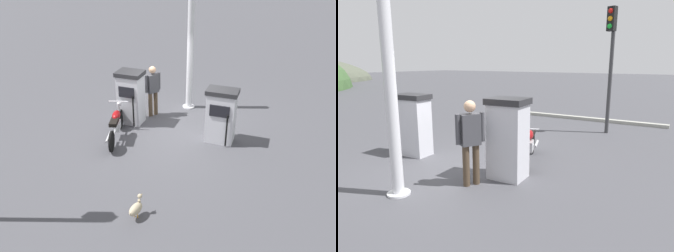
% 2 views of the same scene
% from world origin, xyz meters
% --- Properties ---
extents(ground_plane, '(120.00, 120.00, 0.00)m').
position_xyz_m(ground_plane, '(0.00, 0.00, 0.00)').
color(ground_plane, '#424247').
extents(fuel_pump_near, '(0.68, 0.82, 1.62)m').
position_xyz_m(fuel_pump_near, '(0.05, -1.40, 0.82)').
color(fuel_pump_near, silver).
rests_on(fuel_pump_near, ground).
extents(fuel_pump_far, '(0.61, 0.88, 1.53)m').
position_xyz_m(fuel_pump_far, '(0.05, 1.40, 0.78)').
color(fuel_pump_far, silver).
rests_on(fuel_pump_far, ground).
extents(motorcycle_near_pump, '(1.80, 0.84, 0.92)m').
position_xyz_m(motorcycle_near_pump, '(1.13, -1.28, 0.46)').
color(motorcycle_near_pump, black).
rests_on(motorcycle_near_pump, ground).
extents(attendant_person, '(0.54, 0.35, 1.62)m').
position_xyz_m(attendant_person, '(-0.65, -1.02, 0.93)').
color(attendant_person, '#473828').
rests_on(attendant_person, ground).
extents(wandering_duck, '(0.48, 0.22, 0.48)m').
position_xyz_m(wandering_duck, '(3.76, 0.83, 0.23)').
color(wandering_duck, tan).
rests_on(wandering_duck, ground).
extents(roadside_traffic_light, '(0.40, 0.28, 3.95)m').
position_xyz_m(roadside_traffic_light, '(5.07, -1.96, 2.69)').
color(roadside_traffic_light, '#38383A').
rests_on(roadside_traffic_light, ground).
extents(canopy_support_pole, '(0.40, 0.40, 4.08)m').
position_xyz_m(canopy_support_pole, '(-1.69, -0.22, 1.96)').
color(canopy_support_pole, silver).
rests_on(canopy_support_pole, ground).
extents(road_edge_kerb, '(0.53, 7.34, 0.12)m').
position_xyz_m(road_edge_kerb, '(6.91, 0.00, 0.06)').
color(road_edge_kerb, '#9E9E93').
rests_on(road_edge_kerb, ground).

